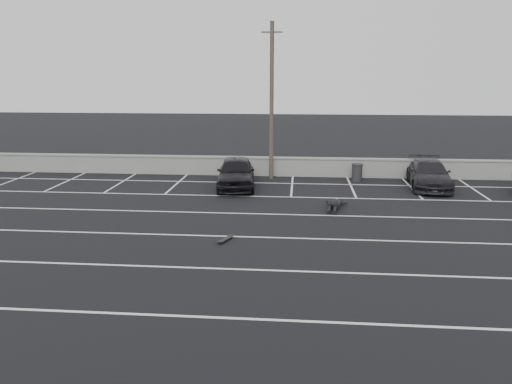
# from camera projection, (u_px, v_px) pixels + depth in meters

# --- Properties ---
(ground) EXTENTS (120.00, 120.00, 0.00)m
(ground) POSITION_uv_depth(u_px,v_px,m) (251.00, 270.00, 14.49)
(ground) COLOR black
(ground) RESTS_ON ground
(seawall) EXTENTS (50.00, 0.45, 1.06)m
(seawall) POSITION_uv_depth(u_px,v_px,m) (275.00, 166.00, 27.95)
(seawall) COLOR gray
(seawall) RESTS_ON ground
(stall_lines) EXTENTS (36.00, 20.05, 0.01)m
(stall_lines) POSITION_uv_depth(u_px,v_px,m) (260.00, 225.00, 18.77)
(stall_lines) COLOR silver
(stall_lines) RESTS_ON ground
(car_left) EXTENTS (2.26, 4.67, 1.54)m
(car_left) POSITION_uv_depth(u_px,v_px,m) (236.00, 172.00, 24.97)
(car_left) COLOR black
(car_left) RESTS_ON ground
(car_right) EXTENTS (2.35, 4.81, 1.35)m
(car_right) POSITION_uv_depth(u_px,v_px,m) (429.00, 174.00, 25.05)
(car_right) COLOR black
(car_right) RESTS_ON ground
(utility_pole) EXTENTS (1.10, 0.22, 8.22)m
(utility_pole) POSITION_uv_depth(u_px,v_px,m) (272.00, 101.00, 26.36)
(utility_pole) COLOR #4C4238
(utility_pole) RESTS_ON ground
(trash_bin) EXTENTS (0.68, 0.68, 0.93)m
(trash_bin) POSITION_uv_depth(u_px,v_px,m) (357.00, 172.00, 26.58)
(trash_bin) COLOR #252527
(trash_bin) RESTS_ON ground
(person) EXTENTS (1.92, 2.87, 0.50)m
(person) POSITION_uv_depth(u_px,v_px,m) (336.00, 201.00, 21.36)
(person) COLOR black
(person) RESTS_ON ground
(skateboard) EXTENTS (0.45, 0.74, 0.09)m
(skateboard) POSITION_uv_depth(u_px,v_px,m) (225.00, 239.00, 16.98)
(skateboard) COLOR black
(skateboard) RESTS_ON ground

